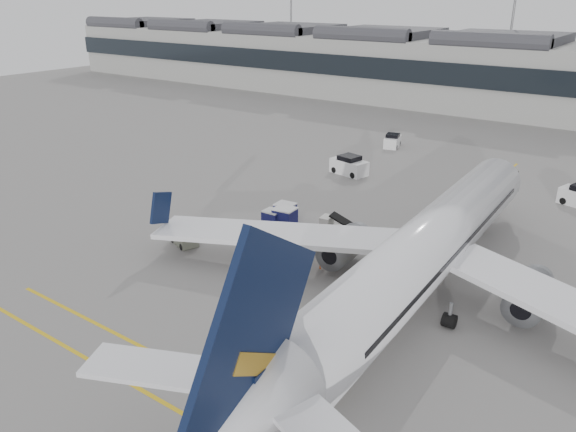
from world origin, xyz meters
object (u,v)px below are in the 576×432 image
Objects in this scene: ramp_agent_a at (323,257)px; ramp_agent_b at (310,241)px; pushback_tug at (184,238)px; airliner_main at (422,253)px; baggage_cart_a at (285,218)px; belt_loader at (337,229)px.

ramp_agent_b is at bearing 84.75° from ramp_agent_a.
ramp_agent_a is 1.19× the size of ramp_agent_b.
pushback_tug is at bearing -9.54° from ramp_agent_b.
baggage_cart_a is (-13.85, 4.31, -2.32)m from airliner_main.
belt_loader is 1.69× the size of pushback_tug.
belt_loader is at bearing 64.51° from pushback_tug.
baggage_cart_a reaches higher than pushback_tug.
ramp_agent_b is at bearing -32.84° from baggage_cart_a.
airliner_main reaches higher than baggage_cart_a.
baggage_cart_a is 8.48m from pushback_tug.
baggage_cart_a is 4.41m from ramp_agent_b.
belt_loader is at bearing 55.26° from ramp_agent_a.
belt_loader is 2.28× the size of baggage_cart_a.
baggage_cart_a reaches higher than ramp_agent_a.
airliner_main is 27.85× the size of ramp_agent_b.
airliner_main is 21.71× the size of baggage_cart_a.
airliner_main reaches higher than ramp_agent_b.
pushback_tug is at bearing -173.58° from airliner_main.
belt_loader is 2.93× the size of ramp_agent_b.
pushback_tug is (-4.77, -6.99, -0.47)m from baggage_cart_a.
belt_loader is 6.27m from ramp_agent_a.
belt_loader is 3.81m from ramp_agent_b.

